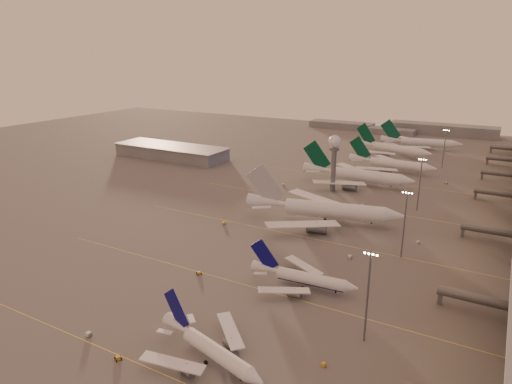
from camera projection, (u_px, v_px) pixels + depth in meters
The scene contains 26 objects.
ground at pixel (183, 286), 143.29m from camera, with size 700.00×700.00×0.00m, color #595656.
taxiway_markings at pixel (335, 242), 175.78m from camera, with size 180.00×185.25×0.02m.
hangar at pixel (171, 151), 314.86m from camera, with size 82.00×27.00×8.50m.
radar_tower at pixel (334, 152), 234.59m from camera, with size 6.40×6.40×31.10m.
mast_a at pixel (368, 293), 111.98m from camera, with size 3.60×0.56×25.00m.
mast_b at pixel (405, 221), 159.15m from camera, with size 3.60×0.56×25.00m.
mast_c at pixel (420, 182), 207.26m from camera, with size 3.60×0.56×25.00m.
mast_d at pixel (444, 147), 283.08m from camera, with size 3.60×0.56×25.00m.
distant_horizon at pixel (410, 128), 411.42m from camera, with size 165.00×37.50×9.00m.
narrowbody_near at pixel (210, 351), 107.64m from camera, with size 34.43×27.11×13.74m.
narrowbody_mid at pixel (303, 279), 141.45m from camera, with size 35.31×28.11×13.79m.
widebody_white at pixel (324, 213), 195.55m from camera, with size 67.33×53.37×24.03m.
greentail_a at pixel (357, 178), 250.77m from camera, with size 62.69×50.57×22.76m.
greentail_b at pixel (392, 166), 279.08m from camera, with size 54.43×43.87×19.76m.
greentail_c at pixel (393, 151), 320.73m from camera, with size 56.86×45.39×21.00m.
greentail_d at pixel (421, 144), 342.35m from camera, with size 58.76×47.05×21.51m.
gsv_truck_a at pixel (90, 333), 117.12m from camera, with size 6.18×2.49×2.47m.
gsv_tug_near at pixel (118, 358), 108.60m from camera, with size 3.39×3.90×0.96m.
gsv_catering_a at pixel (325, 360), 105.89m from camera, with size 4.65×2.55×3.64m.
gsv_tug_mid at pixel (199, 273), 150.15m from camera, with size 3.92×3.49×0.96m.
gsv_truck_b at pixel (351, 256), 161.52m from camera, with size 6.01×2.39×2.40m.
gsv_truck_c at pixel (225, 222), 193.59m from camera, with size 5.08×6.39×2.48m.
gsv_catering_b at pixel (419, 239), 174.06m from camera, with size 4.99×2.94×3.84m.
gsv_tug_far at pixel (362, 206), 215.86m from camera, with size 2.75×4.16×1.13m.
gsv_truck_d at pixel (283, 183), 250.06m from camera, with size 3.00×6.48×2.52m.
gsv_tug_hangar at pixel (446, 183), 253.09m from camera, with size 3.53×2.34×0.96m.
Camera 1 is at (83.07, -100.33, 70.43)m, focal length 32.00 mm.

